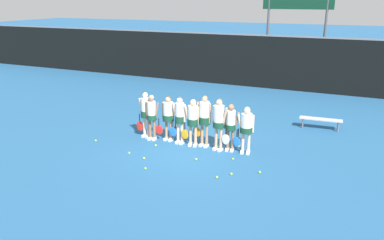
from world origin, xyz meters
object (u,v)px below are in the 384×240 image
(tennis_ball_4, at_px, (96,141))
(tennis_ball_2, at_px, (260,172))
(player_5, at_px, (204,117))
(player_8, at_px, (246,126))
(player_1, at_px, (152,114))
(player_2, at_px, (168,115))
(tennis_ball_7, at_px, (233,159))
(bench_courtside, at_px, (321,120))
(player_6, at_px, (219,120))
(scoreboard, at_px, (298,7))
(tennis_ball_10, at_px, (231,174))
(player_3, at_px, (180,117))
(tennis_ball_5, at_px, (217,177))
(player_0, at_px, (145,111))
(player_7, at_px, (231,124))
(tennis_ball_9, at_px, (144,158))
(tennis_ball_0, at_px, (196,159))
(tennis_ball_8, at_px, (129,153))
(tennis_ball_3, at_px, (181,129))
(tennis_ball_6, at_px, (156,145))
(tennis_ball_1, at_px, (145,168))
(player_4, at_px, (193,119))

(tennis_ball_4, bearing_deg, tennis_ball_2, -1.29)
(player_5, distance_m, player_8, 1.49)
(player_1, xyz_separation_m, player_2, (0.59, 0.16, 0.01))
(player_5, bearing_deg, tennis_ball_7, -22.85)
(player_1, xyz_separation_m, player_5, (1.98, 0.15, 0.09))
(bench_courtside, bearing_deg, player_6, -132.42)
(scoreboard, bearing_deg, tennis_ball_7, -89.00)
(tennis_ball_10, bearing_deg, tennis_ball_4, 173.63)
(player_3, relative_size, tennis_ball_5, 24.03)
(player_0, height_order, player_1, player_0)
(player_7, xyz_separation_m, tennis_ball_9, (-2.29, -1.82, -0.91))
(tennis_ball_0, distance_m, tennis_ball_5, 1.39)
(player_5, xyz_separation_m, tennis_ball_8, (-2.02, -1.65, -1.04))
(player_5, distance_m, tennis_ball_9, 2.49)
(player_8, relative_size, tennis_ball_8, 24.94)
(scoreboard, relative_size, tennis_ball_3, 87.52)
(scoreboard, height_order, tennis_ball_7, scoreboard)
(scoreboard, relative_size, tennis_ball_2, 82.39)
(player_3, bearing_deg, player_1, -175.05)
(player_7, relative_size, tennis_ball_4, 23.99)
(player_0, relative_size, tennis_ball_5, 24.09)
(player_5, relative_size, tennis_ball_2, 26.16)
(bench_courtside, relative_size, tennis_ball_6, 22.98)
(player_5, bearing_deg, tennis_ball_9, -120.32)
(tennis_ball_8, bearing_deg, player_2, 69.23)
(player_2, distance_m, tennis_ball_7, 2.93)
(tennis_ball_3, relative_size, tennis_ball_6, 0.92)
(tennis_ball_4, bearing_deg, tennis_ball_6, 11.66)
(bench_courtside, distance_m, tennis_ball_10, 5.68)
(player_0, distance_m, player_5, 2.32)
(bench_courtside, bearing_deg, tennis_ball_8, -140.61)
(tennis_ball_1, bearing_deg, tennis_ball_0, 47.56)
(player_0, relative_size, player_5, 0.94)
(player_1, xyz_separation_m, player_4, (1.59, 0.04, 0.01))
(scoreboard, height_order, tennis_ball_3, scoreboard)
(scoreboard, distance_m, tennis_ball_4, 13.96)
(tennis_ball_5, bearing_deg, bench_courtside, 68.50)
(player_7, height_order, tennis_ball_2, player_7)
(tennis_ball_6, bearing_deg, tennis_ball_8, -117.14)
(player_1, bearing_deg, player_5, -3.76)
(player_3, bearing_deg, tennis_ball_5, -41.87)
(player_3, height_order, tennis_ball_3, player_3)
(player_8, bearing_deg, bench_courtside, 53.19)
(bench_courtside, distance_m, player_3, 5.76)
(scoreboard, distance_m, player_1, 12.22)
(tennis_ball_0, relative_size, tennis_ball_9, 0.99)
(tennis_ball_7, bearing_deg, bench_courtside, 62.49)
(player_6, relative_size, player_7, 1.10)
(player_4, distance_m, tennis_ball_8, 2.44)
(tennis_ball_1, bearing_deg, player_2, 100.87)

